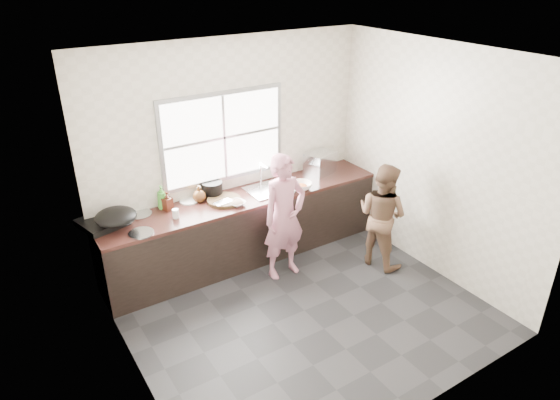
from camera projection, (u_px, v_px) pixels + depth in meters
floor at (304, 311)px, 5.45m from camera, size 3.60×3.20×0.01m
ceiling at (311, 57)px, 4.26m from camera, size 3.60×3.20×0.01m
wall_back at (231, 151)px, 6.07m from camera, size 3.60×0.01×2.70m
wall_left at (123, 253)px, 3.98m from camera, size 0.01×3.20×2.70m
wall_right at (435, 162)px, 5.73m from camera, size 0.01×3.20×2.70m
wall_front at (435, 281)px, 3.64m from camera, size 3.60×0.01×2.70m
cabinet at (246, 229)px, 6.24m from camera, size 3.60×0.62×0.82m
countertop at (245, 198)px, 6.05m from camera, size 3.60×0.64×0.04m
sink at (269, 190)px, 6.21m from camera, size 0.55×0.45×0.02m
faucet at (261, 174)px, 6.30m from camera, size 0.02×0.02×0.30m
window_frame at (223, 137)px, 5.92m from camera, size 1.60×0.05×1.10m
window_glazing at (224, 138)px, 5.90m from camera, size 1.50×0.01×1.00m
woman at (284, 221)px, 5.79m from camera, size 0.53×0.35×1.43m
person_side at (382, 215)px, 6.03m from camera, size 0.64×0.75×1.33m
cutting_board at (224, 200)px, 5.90m from camera, size 0.50×0.50×0.04m
cleaver at (223, 202)px, 5.81m from camera, size 0.24×0.15×0.01m
bowl_mince at (237, 203)px, 5.82m from camera, size 0.24×0.24×0.05m
bowl_crabs at (301, 186)px, 6.23m from camera, size 0.22×0.22×0.07m
bowl_held at (290, 191)px, 6.12m from camera, size 0.20×0.20×0.06m
black_pot at (212, 189)px, 6.02m from camera, size 0.30×0.30×0.18m
plate_food at (189, 201)px, 5.91m from camera, size 0.27×0.27×0.02m
bottle_green at (162, 197)px, 5.69m from camera, size 0.12×0.12×0.29m
bottle_brown_tall at (167, 202)px, 5.68m from camera, size 0.12×0.12×0.20m
bottle_brown_short at (199, 194)px, 5.88m from camera, size 0.16×0.16×0.19m
glass_jar at (176, 214)px, 5.53m from camera, size 0.09×0.09×0.10m
burner at (102, 222)px, 5.39m from camera, size 0.54×0.54×0.07m
wok at (116, 217)px, 5.27m from camera, size 0.56×0.56×0.16m
dish_rack at (320, 163)px, 6.63m from camera, size 0.45×0.38×0.29m
pot_lid_left at (141, 233)px, 5.23m from camera, size 0.33×0.33×0.01m
pot_lid_right at (140, 214)px, 5.62m from camera, size 0.28×0.28×0.01m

